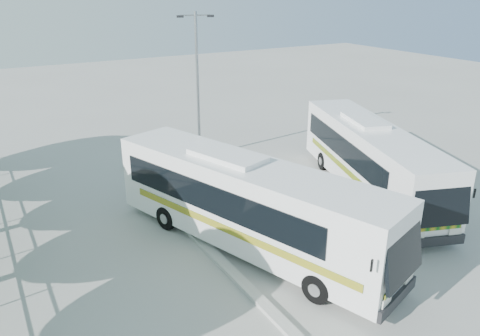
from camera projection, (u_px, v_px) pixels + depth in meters
ground at (256, 232)px, 19.23m from camera, size 100.00×100.00×0.00m
kerb_divider at (185, 224)px, 19.74m from camera, size 0.40×16.00×0.15m
coach_main at (248, 203)px, 17.54m from camera, size 6.18×12.43×3.41m
coach_adjacent at (370, 158)px, 22.38m from camera, size 6.11×11.91×3.28m
lamppost at (198, 80)px, 26.14m from camera, size 1.98×0.69×8.21m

